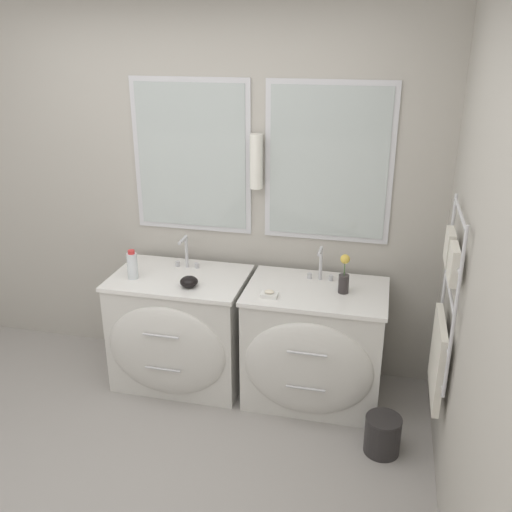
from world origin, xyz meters
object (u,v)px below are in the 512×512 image
Objects in this scene: amenity_bowl at (189,282)px; flower_vase at (344,277)px; vanity_right at (314,345)px; toiletry_bottle at (132,265)px; waste_bin at (383,434)px; vanity_left at (180,330)px.

flower_vase reaches higher than amenity_bowl.
toiletry_bottle reaches higher than vanity_right.
vanity_right is at bearing 2.92° from toiletry_bottle.
amenity_bowl is 0.98m from flower_vase.
waste_bin is at bearing -42.45° from vanity_right.
flower_vase is at bearing 1.75° from vanity_left.
vanity_left is 3.82× the size of waste_bin.
toiletry_bottle is at bearing -167.73° from vanity_left.
vanity_right is at bearing 0.00° from vanity_left.
flower_vase is 1.09× the size of waste_bin.
flower_vase is at bearing 3.95° from toiletry_bottle.
vanity_right is 3.82× the size of waste_bin.
flower_vase is 0.95m from waste_bin.
vanity_right is 4.52× the size of toiletry_bottle.
vanity_right is at bearing 7.43° from amenity_bowl.
flower_vase is at bearing 123.41° from waste_bin.
toiletry_bottle is (-1.20, -0.06, 0.47)m from vanity_right.
vanity_right is at bearing 137.55° from waste_bin.
vanity_right is 0.91m from amenity_bowl.
toiletry_bottle is 1.37m from flower_vase.
amenity_bowl is 0.45× the size of flower_vase.
toiletry_bottle is 0.78× the size of flower_vase.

